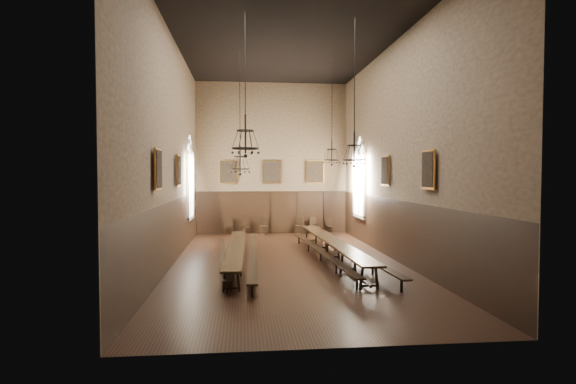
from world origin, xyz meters
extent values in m
cube|color=black|center=(0.00, 0.00, -0.01)|extent=(9.00, 18.00, 0.02)
cube|color=black|center=(0.00, 0.00, 9.01)|extent=(9.00, 18.00, 0.02)
cube|color=#896F54|center=(0.00, 9.01, 4.50)|extent=(9.00, 0.02, 9.00)
cube|color=#896F54|center=(0.00, -9.01, 4.50)|extent=(9.00, 0.02, 9.00)
cube|color=#896F54|center=(-4.51, 0.00, 4.50)|extent=(0.02, 18.00, 9.00)
cube|color=#896F54|center=(4.51, 0.00, 4.50)|extent=(0.02, 18.00, 9.00)
cube|color=black|center=(-2.03, -0.22, 0.69)|extent=(0.82, 9.22, 0.06)
cube|color=black|center=(1.93, 0.26, 0.79)|extent=(1.10, 10.68, 0.07)
cube|color=black|center=(-2.53, -0.25, 0.39)|extent=(0.90, 9.09, 0.05)
cube|color=black|center=(-1.38, -0.08, 0.46)|extent=(0.57, 10.76, 0.05)
cube|color=black|center=(1.40, 0.08, 0.43)|extent=(0.95, 10.19, 0.05)
cube|color=black|center=(2.65, -0.03, 0.45)|extent=(1.03, 10.67, 0.05)
cube|color=black|center=(-2.57, 8.56, 0.45)|extent=(0.46, 0.46, 0.05)
cube|color=black|center=(-2.57, 8.74, 0.70)|extent=(0.42, 0.08, 0.50)
cube|color=black|center=(-1.55, 8.46, 0.46)|extent=(0.48, 0.48, 0.05)
cube|color=black|center=(-1.55, 8.65, 0.71)|extent=(0.43, 0.10, 0.51)
cube|color=black|center=(-0.57, 8.45, 0.48)|extent=(0.55, 0.55, 0.05)
cube|color=black|center=(-0.57, 8.64, 0.74)|extent=(0.44, 0.16, 0.53)
cube|color=black|center=(1.58, 8.48, 0.48)|extent=(0.57, 0.57, 0.05)
cube|color=black|center=(1.58, 8.67, 0.75)|extent=(0.44, 0.18, 0.54)
cube|color=black|center=(2.50, 8.57, 0.47)|extent=(0.55, 0.55, 0.05)
cube|color=black|center=(2.50, 8.76, 0.73)|extent=(0.43, 0.17, 0.52)
cube|color=black|center=(3.42, 8.53, 0.42)|extent=(0.43, 0.43, 0.05)
cube|color=black|center=(3.42, 8.70, 0.66)|extent=(0.40, 0.07, 0.47)
cylinder|color=black|center=(-1.86, 2.41, 6.92)|extent=(0.03, 0.03, 4.15)
torus|color=black|center=(-1.86, 2.41, 3.78)|extent=(0.86, 0.86, 0.05)
torus|color=black|center=(-1.86, 2.41, 4.34)|extent=(0.55, 0.55, 0.04)
cylinder|color=black|center=(-1.86, 2.41, 4.24)|extent=(0.06, 0.06, 1.22)
cylinder|color=black|center=(2.33, 2.49, 7.07)|extent=(0.03, 0.03, 3.85)
torus|color=black|center=(2.33, 2.49, 4.20)|extent=(0.77, 0.77, 0.05)
torus|color=black|center=(2.33, 2.49, 4.70)|extent=(0.49, 0.49, 0.04)
cylinder|color=black|center=(2.33, 2.49, 4.61)|extent=(0.05, 0.05, 1.08)
cylinder|color=black|center=(-1.65, -2.52, 7.29)|extent=(0.03, 0.03, 3.43)
torus|color=black|center=(-1.65, -2.52, 4.42)|extent=(0.93, 0.93, 0.05)
torus|color=black|center=(-1.65, -2.52, 5.02)|extent=(0.59, 0.59, 0.04)
cylinder|color=black|center=(-1.65, -2.52, 4.91)|extent=(0.07, 0.07, 1.32)
cylinder|color=black|center=(2.16, -2.34, 7.01)|extent=(0.03, 0.03, 3.97)
torus|color=black|center=(2.16, -2.34, 4.05)|extent=(0.80, 0.80, 0.05)
torus|color=black|center=(2.16, -2.34, 4.56)|extent=(0.51, 0.51, 0.04)
cylinder|color=black|center=(2.16, -2.34, 4.47)|extent=(0.06, 0.06, 1.12)
cube|color=#AB6F29|center=(-2.60, 8.88, 3.70)|extent=(1.10, 0.12, 1.40)
cube|color=black|center=(-2.60, 8.88, 3.70)|extent=(0.98, 0.02, 1.28)
cube|color=#AB6F29|center=(0.00, 8.88, 3.70)|extent=(1.10, 0.12, 1.40)
cube|color=black|center=(0.00, 8.88, 3.70)|extent=(0.98, 0.02, 1.28)
cube|color=#AB6F29|center=(2.60, 8.88, 3.70)|extent=(1.10, 0.12, 1.40)
cube|color=black|center=(2.60, 8.88, 3.70)|extent=(0.98, 0.02, 1.28)
cube|color=#AB6F29|center=(-4.38, 1.00, 3.70)|extent=(0.12, 1.00, 1.30)
cube|color=black|center=(-4.38, 1.00, 3.70)|extent=(0.02, 0.88, 1.18)
cube|color=#AB6F29|center=(-4.38, -3.50, 3.70)|extent=(0.12, 1.00, 1.30)
cube|color=black|center=(-4.38, -3.50, 3.70)|extent=(0.02, 0.88, 1.18)
cube|color=#AB6F29|center=(4.38, 1.00, 3.70)|extent=(0.12, 1.00, 1.30)
cube|color=black|center=(4.38, 1.00, 3.70)|extent=(0.02, 0.88, 1.18)
cube|color=#AB6F29|center=(4.38, -3.50, 3.70)|extent=(0.12, 1.00, 1.30)
cube|color=black|center=(4.38, -3.50, 3.70)|extent=(0.02, 0.88, 1.18)
camera|label=1|loc=(-1.75, -17.85, 3.53)|focal=28.00mm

